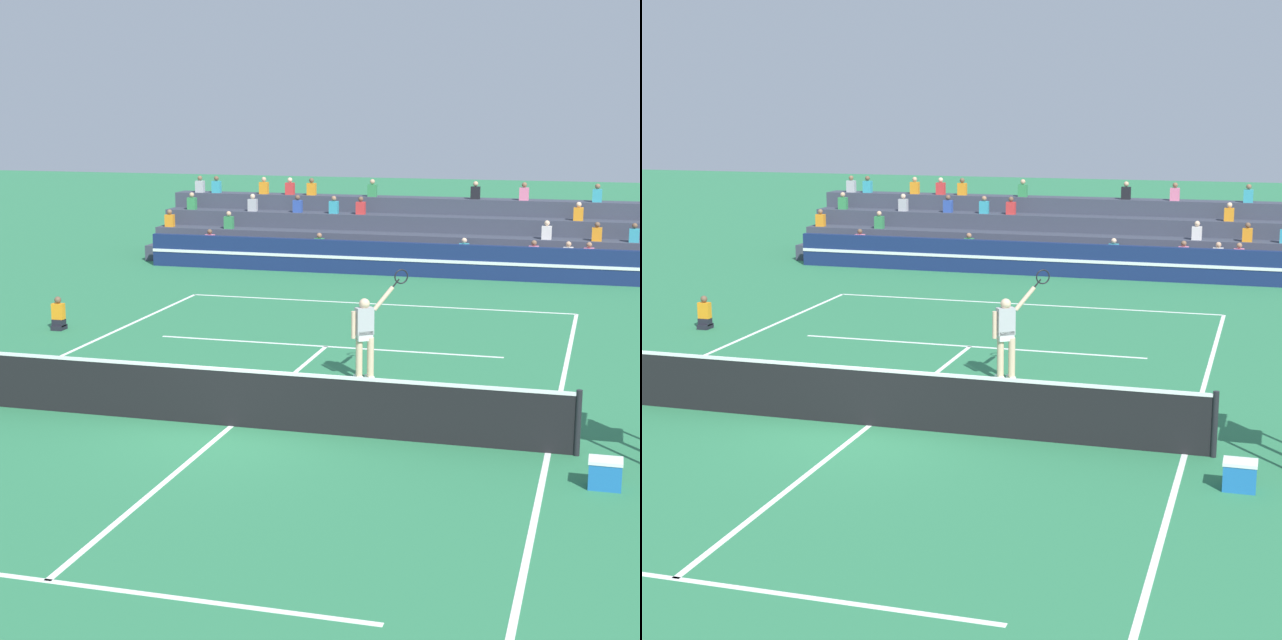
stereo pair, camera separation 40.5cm
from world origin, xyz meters
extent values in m
plane|color=#2D7A4C|center=(0.00, 0.00, 0.00)|extent=(120.00, 120.00, 0.00)
cube|color=white|center=(0.00, 11.90, 0.00)|extent=(11.00, 0.10, 0.01)
cube|color=white|center=(5.50, 0.00, 0.00)|extent=(0.10, 23.80, 0.01)
cube|color=white|center=(0.00, -6.43, 0.00)|extent=(8.25, 0.10, 0.01)
cube|color=white|center=(0.00, 6.43, 0.00)|extent=(8.25, 0.10, 0.01)
cube|color=white|center=(0.00, 0.00, 0.00)|extent=(0.10, 12.85, 0.01)
cylinder|color=black|center=(5.95, 0.00, 0.55)|extent=(0.10, 0.10, 1.10)
cube|color=black|center=(0.00, 0.00, 0.50)|extent=(11.90, 0.02, 1.00)
cube|color=white|center=(0.00, 0.00, 1.03)|extent=(11.90, 0.04, 0.06)
cube|color=navy|center=(0.00, 16.88, 0.55)|extent=(18.00, 0.24, 1.10)
cube|color=white|center=(0.00, 16.75, 0.55)|extent=(18.00, 0.02, 0.10)
cube|color=#383D4C|center=(0.00, 18.16, 0.28)|extent=(19.46, 0.95, 0.55)
cube|color=#338C4C|center=(-3.36, 17.99, 0.77)|extent=(0.32, 0.22, 0.44)
sphere|color=#9E7051|center=(-3.36, 17.99, 1.09)|extent=(0.18, 0.18, 0.18)
cube|color=pink|center=(5.61, 17.99, 0.77)|extent=(0.32, 0.22, 0.44)
sphere|color=#9E7051|center=(5.61, 17.99, 1.09)|extent=(0.18, 0.18, 0.18)
cube|color=pink|center=(-7.37, 17.99, 0.77)|extent=(0.32, 0.22, 0.44)
sphere|color=brown|center=(-7.37, 17.99, 1.09)|extent=(0.18, 0.18, 0.18)
cube|color=silver|center=(4.97, 17.99, 0.77)|extent=(0.32, 0.22, 0.44)
sphere|color=tan|center=(4.97, 17.99, 1.09)|extent=(0.18, 0.18, 0.18)
cube|color=teal|center=(1.60, 17.99, 0.77)|extent=(0.32, 0.22, 0.44)
sphere|color=beige|center=(1.60, 17.99, 1.09)|extent=(0.18, 0.18, 0.18)
cube|color=pink|center=(3.87, 17.99, 0.77)|extent=(0.32, 0.22, 0.44)
sphere|color=brown|center=(3.87, 17.99, 1.09)|extent=(0.18, 0.18, 0.18)
cube|color=#383D4C|center=(0.00, 19.11, 0.55)|extent=(19.46, 0.95, 1.10)
cube|color=silver|center=(4.20, 18.94, 1.32)|extent=(0.32, 0.22, 0.44)
sphere|color=beige|center=(4.20, 18.94, 1.64)|extent=(0.18, 0.18, 0.18)
cube|color=orange|center=(5.82, 18.94, 1.32)|extent=(0.32, 0.22, 0.44)
sphere|color=brown|center=(5.82, 18.94, 1.64)|extent=(0.18, 0.18, 0.18)
cube|color=#338C4C|center=(-7.00, 18.94, 1.32)|extent=(0.32, 0.22, 0.44)
sphere|color=tan|center=(-7.00, 18.94, 1.64)|extent=(0.18, 0.18, 0.18)
cube|color=orange|center=(-9.29, 18.94, 1.32)|extent=(0.32, 0.22, 0.44)
sphere|color=brown|center=(-9.29, 18.94, 1.64)|extent=(0.18, 0.18, 0.18)
cube|color=#383D4C|center=(0.00, 20.06, 0.83)|extent=(19.46, 0.95, 1.65)
cube|color=orange|center=(5.17, 19.89, 1.87)|extent=(0.32, 0.22, 0.44)
sphere|color=beige|center=(5.17, 19.89, 2.19)|extent=(0.18, 0.18, 0.18)
cube|color=#B2B2B7|center=(-6.41, 19.89, 1.87)|extent=(0.32, 0.22, 0.44)
sphere|color=beige|center=(-6.41, 19.89, 2.19)|extent=(0.18, 0.18, 0.18)
cube|color=#338C4C|center=(-8.79, 19.89, 1.87)|extent=(0.32, 0.22, 0.44)
sphere|color=tan|center=(-8.79, 19.89, 2.19)|extent=(0.18, 0.18, 0.18)
cube|color=red|center=(-2.36, 19.89, 1.87)|extent=(0.32, 0.22, 0.44)
sphere|color=brown|center=(-2.36, 19.89, 2.19)|extent=(0.18, 0.18, 0.18)
cube|color=teal|center=(-3.35, 19.89, 1.87)|extent=(0.32, 0.22, 0.44)
sphere|color=#9E7051|center=(-3.35, 19.89, 2.19)|extent=(0.18, 0.18, 0.18)
cube|color=#2D4CA5|center=(-4.70, 19.89, 1.87)|extent=(0.32, 0.22, 0.44)
sphere|color=brown|center=(-4.70, 19.89, 2.19)|extent=(0.18, 0.18, 0.18)
cube|color=#383D4C|center=(0.00, 21.01, 1.10)|extent=(19.46, 0.95, 2.20)
cube|color=pink|center=(3.26, 20.84, 2.42)|extent=(0.32, 0.22, 0.44)
sphere|color=brown|center=(3.26, 20.84, 2.74)|extent=(0.18, 0.18, 0.18)
cube|color=teal|center=(5.73, 20.84, 2.42)|extent=(0.32, 0.22, 0.44)
sphere|color=brown|center=(5.73, 20.84, 2.74)|extent=(0.18, 0.18, 0.18)
cube|color=teal|center=(-8.17, 20.84, 2.42)|extent=(0.32, 0.22, 0.44)
sphere|color=brown|center=(-8.17, 20.84, 2.74)|extent=(0.18, 0.18, 0.18)
cube|color=red|center=(-5.28, 20.84, 2.42)|extent=(0.32, 0.22, 0.44)
sphere|color=beige|center=(-5.28, 20.84, 2.74)|extent=(0.18, 0.18, 0.18)
cube|color=black|center=(1.57, 20.84, 2.42)|extent=(0.32, 0.22, 0.44)
sphere|color=tan|center=(1.57, 20.84, 2.74)|extent=(0.18, 0.18, 0.18)
cube|color=orange|center=(-6.29, 20.84, 2.42)|extent=(0.32, 0.22, 0.44)
sphere|color=tan|center=(-6.29, 20.84, 2.74)|extent=(0.18, 0.18, 0.18)
cube|color=#338C4C|center=(-2.16, 20.84, 2.42)|extent=(0.32, 0.22, 0.44)
sphere|color=tan|center=(-2.16, 20.84, 2.74)|extent=(0.18, 0.18, 0.18)
cube|color=orange|center=(-4.45, 20.84, 2.42)|extent=(0.32, 0.22, 0.44)
sphere|color=brown|center=(-4.45, 20.84, 2.74)|extent=(0.18, 0.18, 0.18)
cube|color=#B2B2B7|center=(-8.83, 20.84, 2.42)|extent=(0.32, 0.22, 0.44)
sphere|color=brown|center=(-8.83, 20.84, 2.74)|extent=(0.18, 0.18, 0.18)
cube|color=black|center=(-6.94, 6.44, 0.06)|extent=(0.28, 0.36, 0.12)
cube|color=black|center=(-6.94, 6.44, 0.18)|extent=(0.28, 0.24, 0.18)
cube|color=orange|center=(-6.94, 6.44, 0.47)|extent=(0.30, 0.18, 0.40)
sphere|color=brown|center=(-6.94, 6.44, 0.76)|extent=(0.17, 0.17, 0.17)
cylinder|color=beige|center=(1.45, 3.67, 0.45)|extent=(0.14, 0.14, 0.90)
cylinder|color=beige|center=(1.67, 3.73, 0.45)|extent=(0.14, 0.14, 0.90)
cube|color=white|center=(1.54, 3.71, 0.94)|extent=(0.38, 0.35, 0.20)
cube|color=#B2B2B7|center=(1.54, 3.71, 1.24)|extent=(0.41, 0.37, 0.56)
sphere|color=beige|center=(1.54, 3.71, 1.60)|extent=(0.22, 0.22, 0.22)
cube|color=white|center=(1.42, 3.70, 0.04)|extent=(0.25, 0.28, 0.09)
cube|color=white|center=(1.65, 3.76, 0.04)|extent=(0.25, 0.28, 0.09)
cylinder|color=beige|center=(1.34, 3.57, 1.18)|extent=(0.09, 0.09, 0.56)
cylinder|color=beige|center=(1.88, 3.95, 1.68)|extent=(0.43, 0.34, 0.51)
cylinder|color=black|center=(2.10, 4.11, 1.98)|extent=(0.16, 0.13, 0.18)
torus|color=black|center=(2.20, 4.18, 2.11)|extent=(0.37, 0.27, 0.44)
sphere|color=#C6DB33|center=(-1.17, 2.12, 0.03)|extent=(0.07, 0.07, 0.07)
cube|color=#1E66B2|center=(6.41, -1.40, 0.20)|extent=(0.48, 0.36, 0.40)
cube|color=white|center=(6.41, -1.40, 0.43)|extent=(0.50, 0.38, 0.05)
camera|label=1|loc=(6.33, -17.04, 5.68)|focal=60.00mm
camera|label=2|loc=(6.72, -16.93, 5.68)|focal=60.00mm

